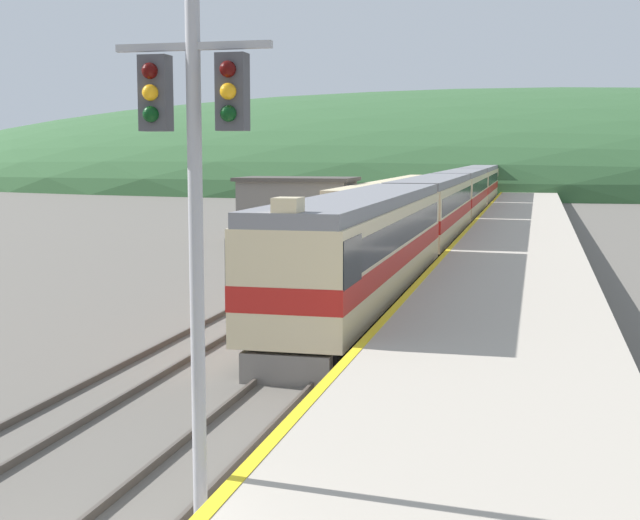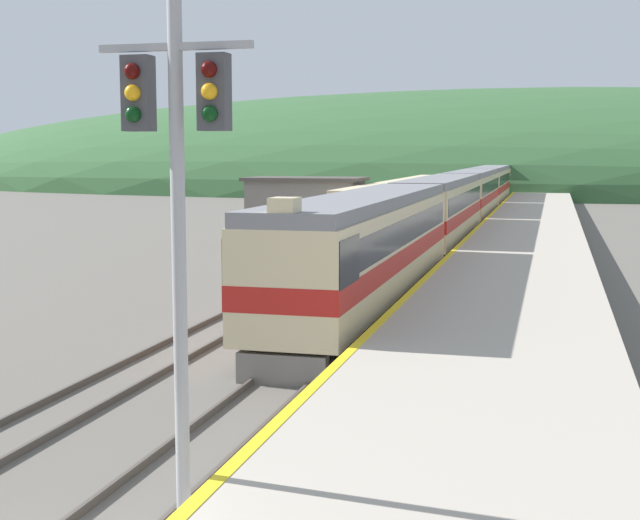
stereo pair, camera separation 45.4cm
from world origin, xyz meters
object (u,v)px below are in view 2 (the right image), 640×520
carriage_fifth (502,179)px  siding_train (406,205)px  signal_mast_main (177,184)px  carriage_second (441,211)px  carriage_third (473,194)px  carriage_fourth (491,185)px  express_train_lead_car (366,249)px

carriage_fifth → siding_train: (-3.96, -49.90, -0.42)m
siding_train → signal_mast_main: size_ratio=4.39×
carriage_second → carriage_third: same height
carriage_third → carriage_fourth: bearing=90.0°
siding_train → signal_mast_main: 52.56m
carriage_second → signal_mast_main: 40.53m
siding_train → carriage_fourth: bearing=82.3°
carriage_second → carriage_fourth: size_ratio=1.00×
express_train_lead_car → signal_mast_main: signal_mast_main is taller
siding_train → signal_mast_main: signal_mast_main is taller
carriage_third → carriage_fourth: 20.56m
express_train_lead_car → carriage_fifth: (0.00, 83.03, -0.01)m
carriage_third → siding_train: carriage_third is taller
carriage_third → carriage_second: bearing=-90.0°
carriage_second → carriage_third: 20.56m
express_train_lead_car → carriage_fifth: express_train_lead_car is taller
carriage_fifth → carriage_fourth: bearing=-90.0°
carriage_third → signal_mast_main: bearing=-88.7°
carriage_second → signal_mast_main: size_ratio=2.47×
signal_mast_main → express_train_lead_car: bearing=94.0°
express_train_lead_car → siding_train: bearing=96.8°
carriage_third → siding_train: size_ratio=0.56×
express_train_lead_car → carriage_fourth: bearing=90.0°
carriage_fourth → signal_mast_main: (1.33, -81.53, 2.94)m
siding_train → express_train_lead_car: bearing=-83.2°
carriage_second → carriage_third: bearing=90.0°
carriage_fifth → signal_mast_main: (1.33, -102.09, 2.94)m
carriage_fourth → carriage_second: bearing=-90.0°
express_train_lead_car → signal_mast_main: (1.33, -19.05, 2.92)m
express_train_lead_car → carriage_third: express_train_lead_car is taller
carriage_fourth → carriage_fifth: 20.56m
carriage_second → carriage_fifth: size_ratio=1.00×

